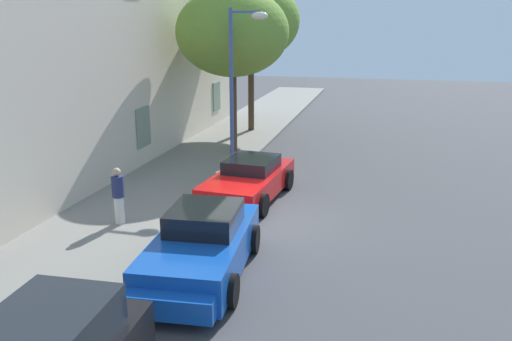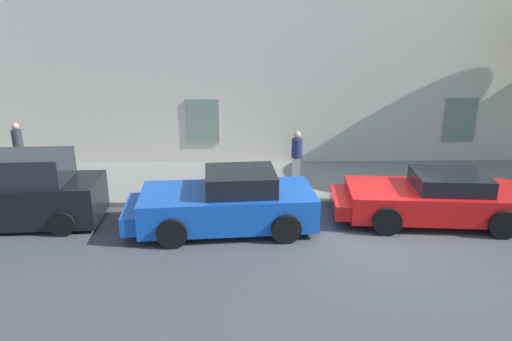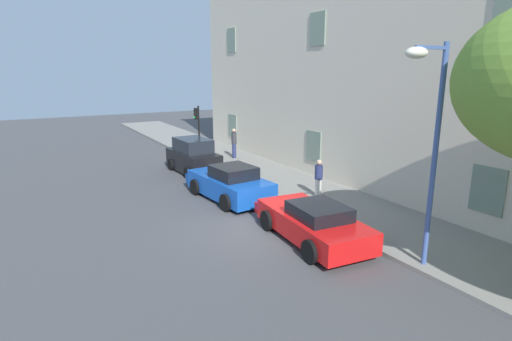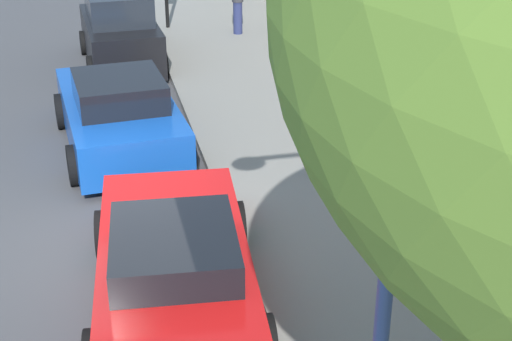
# 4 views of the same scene
# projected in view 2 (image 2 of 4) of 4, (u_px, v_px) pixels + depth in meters

# --- Properties ---
(ground_plane) EXTENTS (80.00, 80.00, 0.00)m
(ground_plane) POSITION_uv_depth(u_px,v_px,m) (370.00, 236.00, 11.27)
(ground_plane) COLOR #444447
(sidewalk) EXTENTS (60.00, 3.82, 0.14)m
(sidewalk) POSITION_uv_depth(u_px,v_px,m) (340.00, 181.00, 14.92)
(sidewalk) COLOR gray
(sidewalk) RESTS_ON ground
(sportscar_red_lead) EXTENTS (4.67, 2.37, 1.46)m
(sportscar_red_lead) POSITION_uv_depth(u_px,v_px,m) (222.00, 204.00, 11.55)
(sportscar_red_lead) COLOR #144CB2
(sportscar_red_lead) RESTS_ON ground
(sportscar_yellow_flank) EXTENTS (4.85, 2.36, 1.28)m
(sportscar_yellow_flank) POSITION_uv_depth(u_px,v_px,m) (428.00, 199.00, 11.99)
(sportscar_yellow_flank) COLOR red
(sportscar_yellow_flank) RESTS_ON ground
(hatchback_parked) EXTENTS (3.71, 1.95, 1.80)m
(hatchback_parked) POSITION_uv_depth(u_px,v_px,m) (25.00, 193.00, 11.78)
(hatchback_parked) COLOR black
(hatchback_parked) RESTS_ON ground
(pedestrian_admiring) EXTENTS (0.42, 0.42, 1.76)m
(pedestrian_admiring) POSITION_uv_depth(u_px,v_px,m) (19.00, 149.00, 14.74)
(pedestrian_admiring) COLOR navy
(pedestrian_admiring) RESTS_ON sidewalk
(pedestrian_strolling) EXTENTS (0.41, 0.41, 1.57)m
(pedestrian_strolling) POSITION_uv_depth(u_px,v_px,m) (297.00, 156.00, 14.46)
(pedestrian_strolling) COLOR silver
(pedestrian_strolling) RESTS_ON sidewalk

